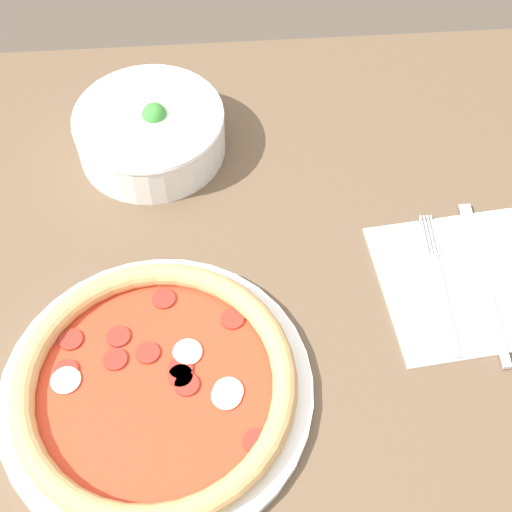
{
  "coord_description": "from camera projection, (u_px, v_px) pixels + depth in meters",
  "views": [
    {
      "loc": [
        0.06,
        -0.38,
        1.43
      ],
      "look_at": [
        0.1,
        0.09,
        0.75
      ],
      "focal_mm": 50.0,
      "sensor_mm": 36.0,
      "label": 1
    }
  ],
  "objects": [
    {
      "name": "dining_table",
      "position": [
        181.0,
        379.0,
        0.87
      ],
      "size": [
        1.15,
        1.01,
        0.73
      ],
      "color": "brown",
      "rests_on": "ground_plane"
    },
    {
      "name": "bowl",
      "position": [
        150.0,
        130.0,
        0.92
      ],
      "size": [
        0.2,
        0.2,
        0.08
      ],
      "color": "white",
      "rests_on": "dining_table"
    },
    {
      "name": "fork",
      "position": [
        440.0,
        284.0,
        0.82
      ],
      "size": [
        0.02,
        0.2,
        0.0
      ],
      "rotation": [
        0.0,
        0.0,
        1.54
      ],
      "color": "silver",
      "rests_on": "napkin"
    },
    {
      "name": "pizza",
      "position": [
        155.0,
        386.0,
        0.74
      ],
      "size": [
        0.33,
        0.33,
        0.04
      ],
      "color": "white",
      "rests_on": "dining_table"
    },
    {
      "name": "knife",
      "position": [
        486.0,
        287.0,
        0.82
      ],
      "size": [
        0.02,
        0.23,
        0.01
      ],
      "rotation": [
        0.0,
        0.0,
        1.54
      ],
      "color": "silver",
      "rests_on": "napkin"
    },
    {
      "name": "napkin",
      "position": [
        463.0,
        283.0,
        0.83
      ],
      "size": [
        0.21,
        0.21,
        0.0
      ],
      "color": "white",
      "rests_on": "dining_table"
    }
  ]
}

